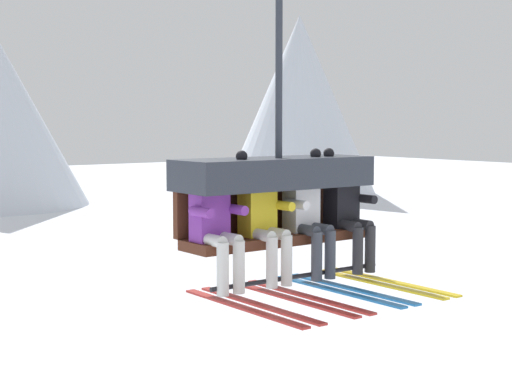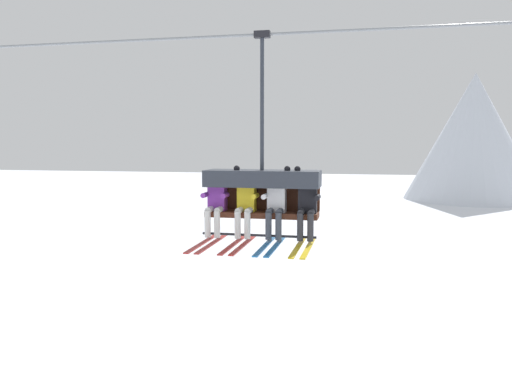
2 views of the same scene
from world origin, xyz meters
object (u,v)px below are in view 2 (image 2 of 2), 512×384
(chairlift_chair, at_px, (263,185))
(skier_black, at_px, (307,204))
(skier_yellow, at_px, (245,202))
(skier_white, at_px, (276,203))
(skier_purple, at_px, (216,202))

(chairlift_chair, xyz_separation_m, skier_black, (0.83, -0.21, -0.30))
(skier_yellow, height_order, skier_black, same)
(skier_white, bearing_deg, chairlift_chair, 142.73)
(chairlift_chair, distance_m, skier_purple, 0.92)
(skier_purple, bearing_deg, skier_white, 0.35)
(skier_purple, xyz_separation_m, skier_white, (1.11, 0.01, 0.02))
(skier_white, bearing_deg, skier_purple, -179.65)
(chairlift_chair, xyz_separation_m, skier_yellow, (-0.28, -0.21, -0.30))
(skier_black, bearing_deg, skier_purple, -179.76)
(chairlift_chair, relative_size, skier_black, 2.12)
(chairlift_chair, relative_size, skier_yellow, 2.12)
(chairlift_chair, bearing_deg, skier_yellow, -142.73)
(chairlift_chair, height_order, skier_yellow, chairlift_chair)
(skier_yellow, bearing_deg, chairlift_chair, 37.27)
(skier_yellow, bearing_deg, skier_black, 0.00)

